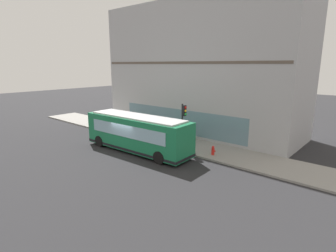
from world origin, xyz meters
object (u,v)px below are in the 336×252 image
traffic_light_near_corner (183,118)px  newspaper_vending_box (191,136)px  fire_hydrant (213,150)px  pedestrian_by_light_pole (108,122)px  pedestrian_near_building_entrance (130,119)px  pedestrian_walking_along_curb (143,126)px  city_bus_nearside (137,133)px  pedestrian_near_hydrant (131,122)px

traffic_light_near_corner → newspaper_vending_box: bearing=21.4°
traffic_light_near_corner → fire_hydrant: (0.40, -2.70, -2.34)m
fire_hydrant → pedestrian_by_light_pole: bearing=91.8°
pedestrian_near_building_entrance → traffic_light_near_corner: bearing=-104.0°
fire_hydrant → newspaper_vending_box: newspaper_vending_box is taller
newspaper_vending_box → pedestrian_walking_along_curb: bearing=108.9°
pedestrian_walking_along_curb → pedestrian_by_light_pole: bearing=101.2°
city_bus_nearside → pedestrian_near_hydrant: bearing=52.5°
city_bus_nearside → pedestrian_walking_along_curb: (3.52, 2.91, -0.43)m
city_bus_nearside → pedestrian_walking_along_curb: size_ratio=6.00×
traffic_light_near_corner → pedestrian_near_building_entrance: (2.35, 9.43, -1.68)m
city_bus_nearside → traffic_light_near_corner: bearing=-47.7°
pedestrian_walking_along_curb → city_bus_nearside: bearing=-140.4°
newspaper_vending_box → pedestrian_by_light_pole: bearing=105.2°
pedestrian_by_light_pole → pedestrian_walking_along_curb: 4.64m
city_bus_nearside → pedestrian_near_building_entrance: city_bus_nearside is taller
traffic_light_near_corner → fire_hydrant: size_ratio=5.25×
fire_hydrant → pedestrian_by_light_pole: 13.06m
city_bus_nearside → newspaper_vending_box: 5.57m
traffic_light_near_corner → fire_hydrant: 3.60m
traffic_light_near_corner → pedestrian_walking_along_curb: size_ratio=2.30×
city_bus_nearside → newspaper_vending_box: (5.16, -1.88, -0.95)m
pedestrian_by_light_pole → pedestrian_near_building_entrance: (2.35, -0.90, 0.10)m
pedestrian_by_light_pole → pedestrian_near_building_entrance: pedestrian_near_building_entrance is taller
fire_hydrant → pedestrian_walking_along_curb: size_ratio=0.44×
pedestrian_walking_along_curb → pedestrian_near_building_entrance: (1.45, 3.65, 0.06)m
traffic_light_near_corner → newspaper_vending_box: traffic_light_near_corner is taller
city_bus_nearside → traffic_light_near_corner: 4.10m
pedestrian_near_hydrant → traffic_light_near_corner: bearing=-100.2°
traffic_light_near_corner → fire_hydrant: traffic_light_near_corner is taller
pedestrian_near_hydrant → pedestrian_near_building_entrance: (0.87, 1.21, 0.02)m
pedestrian_near_building_entrance → newspaper_vending_box: pedestrian_near_building_entrance is taller
city_bus_nearside → pedestrian_by_light_pole: 7.92m
city_bus_nearside → pedestrian_near_hydrant: size_ratio=5.79×
city_bus_nearside → traffic_light_near_corner: traffic_light_near_corner is taller
traffic_light_near_corner → pedestrian_near_hydrant: traffic_light_near_corner is taller
traffic_light_near_corner → pedestrian_near_building_entrance: 9.87m
fire_hydrant → pedestrian_near_hydrant: (1.08, 10.92, 0.65)m
pedestrian_walking_along_curb → newspaper_vending_box: size_ratio=1.88×
pedestrian_by_light_pole → pedestrian_near_building_entrance: bearing=-21.0°
pedestrian_by_light_pole → traffic_light_near_corner: bearing=-90.0°
city_bus_nearside → pedestrian_near_building_entrance: 8.23m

